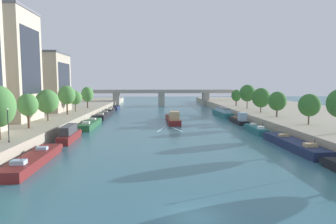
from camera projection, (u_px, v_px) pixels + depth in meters
ground_plane at (195, 218)px, 21.50m from camera, size 400.00×400.00×0.00m
quay_left at (18, 118)px, 74.33m from camera, size 36.00×170.00×2.27m
quay_right at (308, 116)px, 77.80m from camera, size 36.00×170.00×2.27m
barge_midriver at (173, 118)px, 74.29m from camera, size 3.15×17.55×3.26m
wake_behind_barge at (169, 130)px, 62.47m from camera, size 5.60×5.92×0.03m
moored_boat_left_upstream at (34, 159)px, 35.65m from camera, size 3.13×15.10×2.27m
moored_boat_left_near at (69, 134)px, 50.14m from camera, size 2.27×10.47×2.79m
moored_boat_left_gap_after at (90, 124)px, 65.99m from camera, size 2.79×15.04×2.45m
moored_boat_left_far at (104, 115)px, 84.78m from camera, size 2.99×15.87×2.39m
moored_boat_left_end at (111, 110)px, 99.32m from camera, size 2.45×10.57×2.38m
moored_boat_left_lone at (116, 108)px, 111.77m from camera, size 2.29×11.61×2.25m
moored_boat_right_second at (293, 144)px, 44.41m from camera, size 3.40×16.62×2.38m
moored_boat_right_lone at (256, 129)px, 59.06m from camera, size 2.42×10.62×2.31m
moored_boat_right_far at (239, 120)px, 72.78m from camera, size 2.52×11.63×2.95m
moored_boat_right_gap_after at (223, 112)px, 88.72m from camera, size 3.05×16.35×2.64m
tree_left_far at (28, 105)px, 49.26m from camera, size 3.38×3.38×5.96m
tree_left_third at (47, 101)px, 59.27m from camera, size 4.54×4.54×6.45m
tree_left_second at (67, 95)px, 70.71m from camera, size 4.11×4.11×7.14m
tree_left_past_mid at (75, 98)px, 79.28m from camera, size 3.70×3.70×5.66m
tree_left_distant at (87, 94)px, 89.92m from camera, size 3.73×3.73×6.59m
tree_right_nearest at (309, 105)px, 53.86m from camera, size 3.92×3.92×5.74m
tree_right_by_lamp at (277, 101)px, 66.21m from camera, size 4.04×4.04×5.82m
tree_right_end_of_row at (261, 98)px, 76.61m from camera, size 4.70×4.70×6.48m
tree_right_midway at (247, 93)px, 87.27m from camera, size 4.73×4.73×7.29m
tree_right_past_mid at (236, 95)px, 98.63m from camera, size 3.35×3.35×5.59m
lamppost_left_bank at (8, 124)px, 37.56m from camera, size 0.28×0.28×4.50m
building_left_middle at (0, 65)px, 58.62m from camera, size 12.90×11.80×22.61m
building_left_corner at (40, 82)px, 78.77m from camera, size 13.79×12.74×15.99m
bridge_far at (161, 95)px, 130.72m from camera, size 64.32×4.40×7.07m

